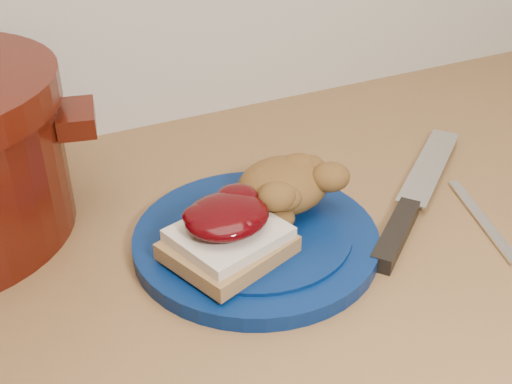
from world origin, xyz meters
name	(u,v)px	position (x,y,z in m)	size (l,w,h in m)	color
plate	(256,240)	(0.00, 1.49, 0.91)	(0.24, 0.24, 0.02)	#051A4A
sandwich	(228,233)	(-0.04, 1.47, 0.94)	(0.13, 0.12, 0.05)	olive
stuffing_mound	(283,185)	(0.04, 1.52, 0.94)	(0.10, 0.09, 0.05)	brown
chef_knife	(406,213)	(0.16, 1.46, 0.91)	(0.26, 0.21, 0.02)	black
butter_knife	(482,218)	(0.23, 1.42, 0.90)	(0.15, 0.01, 0.00)	silver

